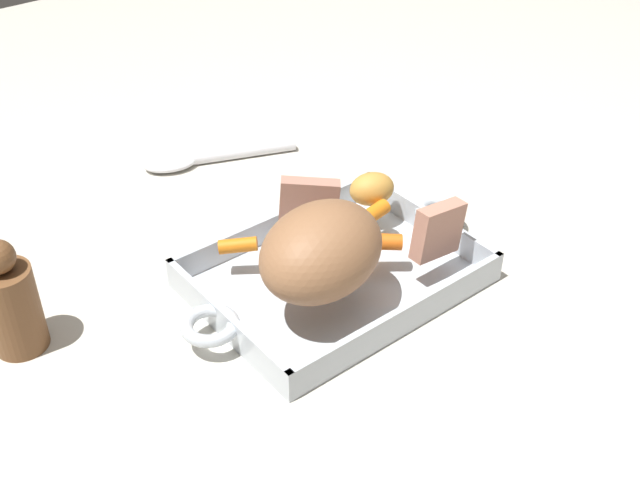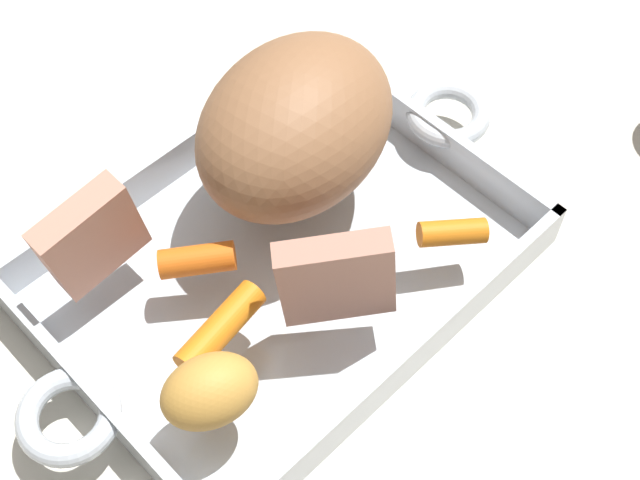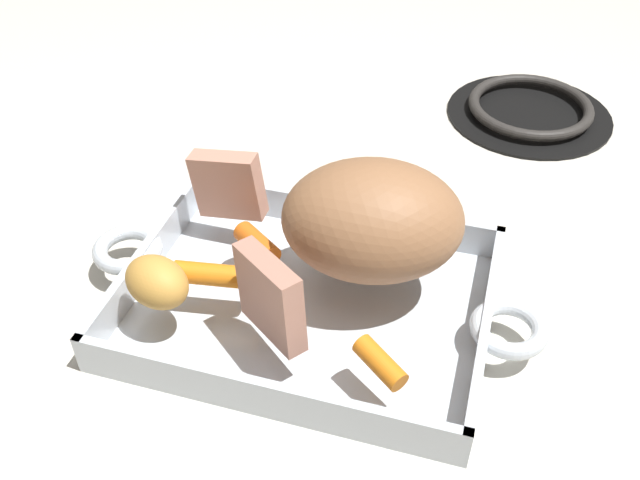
{
  "view_description": "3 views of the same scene",
  "coord_description": "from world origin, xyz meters",
  "px_view_note": "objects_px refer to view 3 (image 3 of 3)",
  "views": [
    {
      "loc": [
        0.47,
        0.56,
        0.59
      ],
      "look_at": [
        0.0,
        -0.02,
        0.05
      ],
      "focal_mm": 45.1,
      "sensor_mm": 36.0,
      "label": 1
    },
    {
      "loc": [
        -0.2,
        -0.25,
        0.51
      ],
      "look_at": [
        0.01,
        -0.02,
        0.05
      ],
      "focal_mm": 49.71,
      "sensor_mm": 36.0,
      "label": 2
    },
    {
      "loc": [
        0.13,
        -0.41,
        0.45
      ],
      "look_at": [
        0.0,
        0.03,
        0.06
      ],
      "focal_mm": 40.1,
      "sensor_mm": 36.0,
      "label": 3
    }
  ],
  "objects_px": {
    "pork_roast": "(372,220)",
    "baby_carrot_long": "(257,244)",
    "stove_burner_rear": "(530,110)",
    "roasting_dish": "(307,301)",
    "potato_halved": "(157,282)",
    "roast_slice_thin": "(270,297)",
    "baby_carrot_northeast": "(380,363)",
    "baby_carrot_southeast": "(213,275)",
    "roast_slice_thick": "(228,185)"
  },
  "relations": [
    {
      "from": "baby_carrot_northeast",
      "to": "baby_carrot_southeast",
      "type": "xyz_separation_m",
      "value": [
        -0.15,
        0.05,
        0.0
      ]
    },
    {
      "from": "pork_roast",
      "to": "roast_slice_thin",
      "type": "bearing_deg",
      "value": -120.97
    },
    {
      "from": "baby_carrot_long",
      "to": "stove_burner_rear",
      "type": "relative_size",
      "value": 0.24
    },
    {
      "from": "potato_halved",
      "to": "roast_slice_thick",
      "type": "bearing_deg",
      "value": 84.67
    },
    {
      "from": "baby_carrot_southeast",
      "to": "baby_carrot_long",
      "type": "distance_m",
      "value": 0.05
    },
    {
      "from": "stove_burner_rear",
      "to": "baby_carrot_long",
      "type": "bearing_deg",
      "value": -120.06
    },
    {
      "from": "baby_carrot_southeast",
      "to": "stove_burner_rear",
      "type": "bearing_deg",
      "value": 60.54
    },
    {
      "from": "roast_slice_thick",
      "to": "baby_carrot_long",
      "type": "height_order",
      "value": "roast_slice_thick"
    },
    {
      "from": "pork_roast",
      "to": "roast_slice_thin",
      "type": "relative_size",
      "value": 2.19
    },
    {
      "from": "roast_slice_thin",
      "to": "stove_burner_rear",
      "type": "relative_size",
      "value": 0.35
    },
    {
      "from": "baby_carrot_northeast",
      "to": "baby_carrot_long",
      "type": "distance_m",
      "value": 0.16
    },
    {
      "from": "potato_halved",
      "to": "stove_burner_rear",
      "type": "relative_size",
      "value": 0.29
    },
    {
      "from": "baby_carrot_long",
      "to": "stove_burner_rear",
      "type": "xyz_separation_m",
      "value": [
        0.21,
        0.37,
        -0.04
      ]
    },
    {
      "from": "roast_slice_thin",
      "to": "baby_carrot_long",
      "type": "distance_m",
      "value": 0.09
    },
    {
      "from": "pork_roast",
      "to": "stove_burner_rear",
      "type": "bearing_deg",
      "value": 72.02
    },
    {
      "from": "roast_slice_thick",
      "to": "stove_burner_rear",
      "type": "relative_size",
      "value": 0.32
    },
    {
      "from": "roasting_dish",
      "to": "potato_halved",
      "type": "bearing_deg",
      "value": -151.29
    },
    {
      "from": "baby_carrot_long",
      "to": "stove_burner_rear",
      "type": "distance_m",
      "value": 0.43
    },
    {
      "from": "baby_carrot_southeast",
      "to": "stove_burner_rear",
      "type": "distance_m",
      "value": 0.48
    },
    {
      "from": "baby_carrot_northeast",
      "to": "baby_carrot_long",
      "type": "xyz_separation_m",
      "value": [
        -0.13,
        0.1,
        0.0
      ]
    },
    {
      "from": "baby_carrot_northeast",
      "to": "baby_carrot_southeast",
      "type": "relative_size",
      "value": 0.68
    },
    {
      "from": "roast_slice_thin",
      "to": "baby_carrot_southeast",
      "type": "distance_m",
      "value": 0.08
    },
    {
      "from": "roast_slice_thin",
      "to": "potato_halved",
      "type": "distance_m",
      "value": 0.1
    },
    {
      "from": "roasting_dish",
      "to": "potato_halved",
      "type": "relative_size",
      "value": 7.03
    },
    {
      "from": "pork_roast",
      "to": "roast_slice_thick",
      "type": "height_order",
      "value": "pork_roast"
    },
    {
      "from": "pork_roast",
      "to": "baby_carrot_long",
      "type": "distance_m",
      "value": 0.11
    },
    {
      "from": "roast_slice_thin",
      "to": "baby_carrot_long",
      "type": "bearing_deg",
      "value": 117.36
    },
    {
      "from": "stove_burner_rear",
      "to": "roasting_dish",
      "type": "bearing_deg",
      "value": -112.66
    },
    {
      "from": "stove_burner_rear",
      "to": "potato_halved",
      "type": "bearing_deg",
      "value": -120.97
    },
    {
      "from": "pork_roast",
      "to": "stove_burner_rear",
      "type": "xyz_separation_m",
      "value": [
        0.12,
        0.36,
        -0.08
      ]
    },
    {
      "from": "baby_carrot_southeast",
      "to": "potato_halved",
      "type": "height_order",
      "value": "potato_halved"
    },
    {
      "from": "roasting_dish",
      "to": "pork_roast",
      "type": "xyz_separation_m",
      "value": [
        0.05,
        0.03,
        0.08
      ]
    },
    {
      "from": "baby_carrot_southeast",
      "to": "potato_halved",
      "type": "distance_m",
      "value": 0.05
    },
    {
      "from": "baby_carrot_long",
      "to": "roast_slice_thin",
      "type": "bearing_deg",
      "value": -62.64
    },
    {
      "from": "baby_carrot_northeast",
      "to": "roast_slice_thin",
      "type": "bearing_deg",
      "value": 169.26
    },
    {
      "from": "roast_slice_thin",
      "to": "pork_roast",
      "type": "bearing_deg",
      "value": 59.03
    },
    {
      "from": "baby_carrot_northeast",
      "to": "baby_carrot_southeast",
      "type": "distance_m",
      "value": 0.16
    },
    {
      "from": "pork_roast",
      "to": "roast_slice_thin",
      "type": "xyz_separation_m",
      "value": [
        -0.06,
        -0.09,
        -0.01
      ]
    },
    {
      "from": "roasting_dish",
      "to": "baby_carrot_southeast",
      "type": "bearing_deg",
      "value": -159.68
    },
    {
      "from": "roasting_dish",
      "to": "baby_carrot_long",
      "type": "relative_size",
      "value": 8.4
    },
    {
      "from": "baby_carrot_northeast",
      "to": "potato_halved",
      "type": "xyz_separation_m",
      "value": [
        -0.19,
        0.02,
        0.01
      ]
    },
    {
      "from": "baby_carrot_southeast",
      "to": "potato_halved",
      "type": "bearing_deg",
      "value": -137.01
    },
    {
      "from": "baby_carrot_northeast",
      "to": "roasting_dish",
      "type": "bearing_deg",
      "value": 135.85
    },
    {
      "from": "roast_slice_thick",
      "to": "potato_halved",
      "type": "height_order",
      "value": "roast_slice_thick"
    },
    {
      "from": "baby_carrot_northeast",
      "to": "baby_carrot_long",
      "type": "height_order",
      "value": "baby_carrot_long"
    },
    {
      "from": "pork_roast",
      "to": "baby_carrot_northeast",
      "type": "distance_m",
      "value": 0.12
    },
    {
      "from": "baby_carrot_long",
      "to": "potato_halved",
      "type": "relative_size",
      "value": 0.84
    },
    {
      "from": "pork_roast",
      "to": "roast_slice_thick",
      "type": "distance_m",
      "value": 0.15
    },
    {
      "from": "baby_carrot_long",
      "to": "pork_roast",
      "type": "bearing_deg",
      "value": 7.12
    },
    {
      "from": "roasting_dish",
      "to": "baby_carrot_long",
      "type": "height_order",
      "value": "baby_carrot_long"
    }
  ]
}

